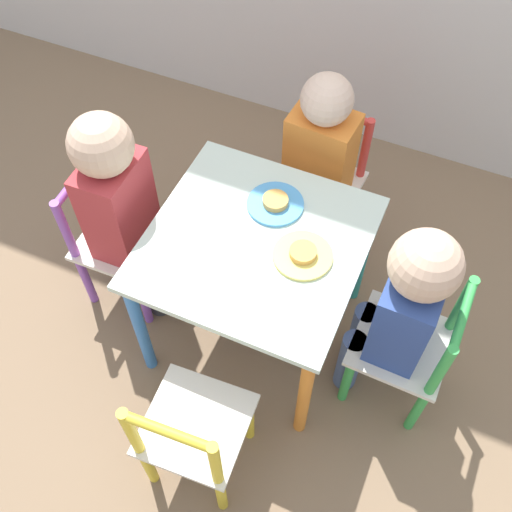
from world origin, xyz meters
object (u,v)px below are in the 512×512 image
kids_table (256,257)px  child_right (402,306)px  chair_yellow (192,435)px  chair_red (321,183)px  chair_green (409,349)px  plate_right (303,255)px  plate_back (275,203)px  child_left (121,201)px  child_back (318,158)px  chair_purple (117,240)px

kids_table → child_right: child_right is taller
chair_yellow → chair_red: bearing=-93.9°
chair_green → plate_right: (-0.34, 0.01, 0.25)m
child_right → plate_back: size_ratio=4.52×
kids_table → chair_red: (0.03, 0.47, -0.16)m
kids_table → child_left: (-0.41, -0.01, 0.05)m
kids_table → plate_right: 0.16m
chair_yellow → child_back: bearing=-93.6°
chair_purple → child_left: size_ratio=0.66×
child_back → child_left: 0.61m
child_right → chair_red: bearing=-140.4°
chair_green → chair_yellow: 0.64m
child_right → plate_right: (-0.28, 0.01, 0.05)m
child_back → plate_back: 0.29m
chair_purple → child_right: (0.89, 0.00, 0.19)m
kids_table → child_back: bearing=85.9°
chair_yellow → plate_back: (-0.03, 0.61, 0.25)m
chair_red → chair_yellow: (-0.00, -0.94, 0.00)m
child_back → plate_right: size_ratio=4.53×
chair_green → chair_red: size_ratio=1.00×
chair_red → child_right: child_right is taller
chair_red → plate_right: 0.54m
chair_yellow → chair_purple: bearing=-46.0°
chair_green → plate_right: size_ratio=3.20×
chair_red → plate_back: (-0.03, -0.34, 0.25)m
chair_purple → child_right: bearing=-91.4°
chair_red → child_back: size_ratio=0.71×
chair_green → chair_red: same height
chair_yellow → child_left: size_ratio=0.66×
child_left → plate_back: child_left is taller
child_back → plate_right: child_back is taller
chair_red → chair_yellow: 0.94m
chair_red → child_right: bearing=-47.7°
child_left → plate_right: bearing=-90.4°
plate_back → plate_right: bearing=-45.0°
chair_yellow → child_back: child_back is taller
kids_table → child_right: 0.41m
kids_table → child_left: child_left is taller
child_back → plate_back: (-0.03, -0.28, 0.07)m
chair_purple → child_back: bearing=-51.5°
chair_purple → chair_green: bearing=-91.6°
chair_green → child_right: 0.20m
child_back → child_left: size_ratio=0.94×
chair_green → child_left: bearing=-88.6°
chair_red → child_left: 0.69m
chair_red → chair_purple: same height
child_left → plate_back: size_ratio=4.79×
child_back → chair_green: bearing=-39.5°
chair_green → chair_red: 0.65m
plate_right → child_right: bearing=-2.1°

